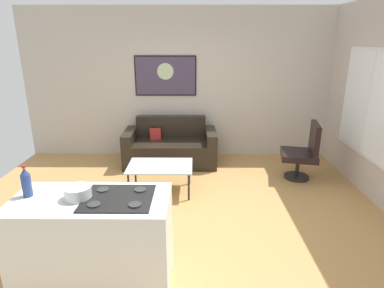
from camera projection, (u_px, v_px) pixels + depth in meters
ground at (191, 216)px, 4.29m from camera, size 6.40×6.40×0.04m
back_wall at (192, 84)px, 6.16m from camera, size 6.40×0.05×2.80m
couch at (171, 148)px, 6.01m from camera, size 1.68×0.84×0.84m
coffee_table at (160, 167)px, 4.83m from camera, size 0.96×0.65×0.43m
armchair at (304, 152)px, 5.28m from camera, size 0.66×0.68×0.95m
kitchen_counter at (95, 242)px, 2.96m from camera, size 1.38×0.68×0.92m
soda_bottle at (26, 182)px, 2.83m from camera, size 0.08×0.08×0.29m
mixing_bowl at (78, 193)px, 2.81m from camera, size 0.23×0.23×0.11m
wall_painting at (166, 76)px, 6.07m from camera, size 1.16×0.03×0.75m
window at (369, 104)px, 4.72m from camera, size 0.03×1.57×1.58m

